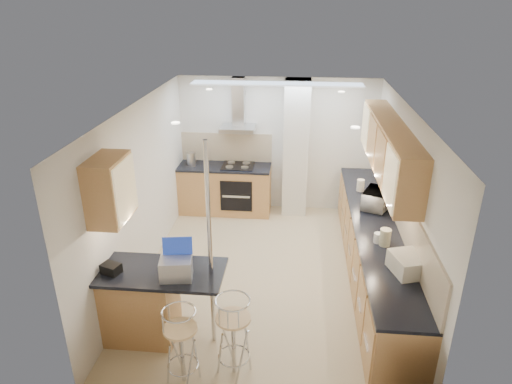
# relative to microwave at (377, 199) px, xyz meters

# --- Properties ---
(ground) EXTENTS (4.80, 4.80, 0.00)m
(ground) POSITION_rel_microwave_xyz_m (-1.57, -0.53, -1.06)
(ground) COLOR #D1B88B
(ground) RESTS_ON ground
(room_shell) EXTENTS (3.64, 4.84, 2.51)m
(room_shell) POSITION_rel_microwave_xyz_m (-1.24, -0.16, 0.48)
(room_shell) COLOR white
(room_shell) RESTS_ON ground
(right_counter) EXTENTS (0.63, 4.40, 0.92)m
(right_counter) POSITION_rel_microwave_xyz_m (-0.07, -0.53, -0.60)
(right_counter) COLOR #B28347
(right_counter) RESTS_ON ground
(back_counter) EXTENTS (1.70, 0.63, 0.92)m
(back_counter) POSITION_rel_microwave_xyz_m (-2.52, 1.57, -0.60)
(back_counter) COLOR #B28347
(back_counter) RESTS_ON ground
(peninsula) EXTENTS (1.47, 0.72, 0.94)m
(peninsula) POSITION_rel_microwave_xyz_m (-2.69, -1.98, -0.58)
(peninsula) COLOR #B28347
(peninsula) RESTS_ON ground
(microwave) EXTENTS (0.50, 0.59, 0.27)m
(microwave) POSITION_rel_microwave_xyz_m (0.00, 0.00, 0.00)
(microwave) COLOR white
(microwave) RESTS_ON right_counter
(laptop) EXTENTS (0.38, 0.31, 0.24)m
(laptop) POSITION_rel_microwave_xyz_m (-2.46, -2.10, 0.00)
(laptop) COLOR #A5A7AD
(laptop) RESTS_ON peninsula
(bag) EXTENTS (0.24, 0.21, 0.11)m
(bag) POSITION_rel_microwave_xyz_m (-3.21, -2.08, -0.06)
(bag) COLOR black
(bag) RESTS_ON peninsula
(bar_stool_near) EXTENTS (0.39, 0.39, 0.92)m
(bar_stool_near) POSITION_rel_microwave_xyz_m (-2.31, -2.63, -0.60)
(bar_stool_near) COLOR tan
(bar_stool_near) RESTS_ON ground
(bar_stool_end) EXTENTS (0.45, 0.45, 0.96)m
(bar_stool_end) POSITION_rel_microwave_xyz_m (-1.78, -2.46, -0.58)
(bar_stool_end) COLOR tan
(bar_stool_end) RESTS_ON ground
(jar_a) EXTENTS (0.13, 0.13, 0.19)m
(jar_a) POSITION_rel_microwave_xyz_m (-0.16, 0.62, -0.04)
(jar_a) COLOR beige
(jar_a) RESTS_ON right_counter
(jar_b) EXTENTS (0.12, 0.12, 0.16)m
(jar_b) POSITION_rel_microwave_xyz_m (0.02, 0.25, -0.06)
(jar_b) COLOR beige
(jar_b) RESTS_ON right_counter
(jar_c) EXTENTS (0.17, 0.17, 0.22)m
(jar_c) POSITION_rel_microwave_xyz_m (-0.05, -1.11, -0.03)
(jar_c) COLOR #B3B28F
(jar_c) RESTS_ON right_counter
(jar_d) EXTENTS (0.13, 0.13, 0.13)m
(jar_d) POSITION_rel_microwave_xyz_m (-0.13, -1.05, -0.07)
(jar_d) COLOR white
(jar_d) RESTS_ON right_counter
(bread_bin) EXTENTS (0.43, 0.49, 0.22)m
(bread_bin) POSITION_rel_microwave_xyz_m (0.10, -1.71, -0.03)
(bread_bin) COLOR beige
(bread_bin) RESTS_ON right_counter
(kettle) EXTENTS (0.16, 0.16, 0.24)m
(kettle) POSITION_rel_microwave_xyz_m (-3.13, 1.54, -0.02)
(kettle) COLOR #B7BABC
(kettle) RESTS_ON back_counter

